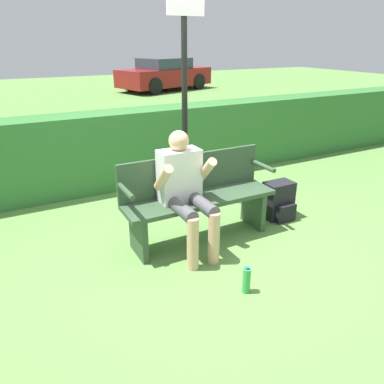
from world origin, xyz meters
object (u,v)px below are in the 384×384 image
(backpack, at_px, (279,201))
(water_bottle, at_px, (247,280))
(person_seated, at_px, (185,187))
(parked_car, at_px, (165,75))
(park_bench, at_px, (198,196))
(signpost, at_px, (185,83))

(backpack, bearing_deg, water_bottle, -139.42)
(person_seated, distance_m, parked_car, 12.93)
(park_bench, xyz_separation_m, backpack, (1.09, -0.03, -0.26))
(park_bench, distance_m, signpost, 1.44)
(person_seated, xyz_separation_m, backpack, (1.30, 0.11, -0.46))
(person_seated, height_order, water_bottle, person_seated)
(person_seated, height_order, backpack, person_seated)
(person_seated, xyz_separation_m, water_bottle, (0.12, -0.90, -0.55))
(person_seated, distance_m, water_bottle, 1.06)
(backpack, relative_size, water_bottle, 1.78)
(person_seated, relative_size, parked_car, 0.28)
(water_bottle, bearing_deg, park_bench, 84.78)
(water_bottle, relative_size, parked_car, 0.06)
(signpost, bearing_deg, parked_car, 67.43)
(park_bench, bearing_deg, parked_car, 67.67)
(water_bottle, relative_size, signpost, 0.10)
(parked_car, bearing_deg, person_seated, -130.78)
(person_seated, bearing_deg, backpack, 4.86)
(signpost, xyz_separation_m, parked_car, (4.50, 10.82, -0.88))
(person_seated, relative_size, backpack, 2.69)
(park_bench, distance_m, water_bottle, 1.11)
(park_bench, xyz_separation_m, parked_car, (4.83, 11.76, 0.15))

